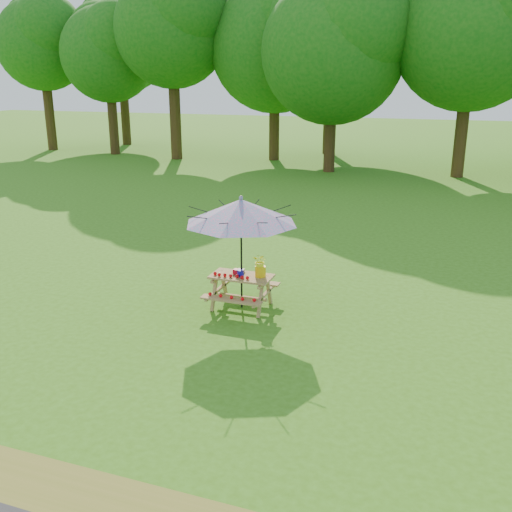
% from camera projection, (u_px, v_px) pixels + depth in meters
% --- Properties ---
extents(ground, '(120.00, 120.00, 0.00)m').
position_uv_depth(ground, '(388.00, 419.00, 7.61)').
color(ground, '#3B7215').
rests_on(ground, ground).
extents(picnic_table, '(1.20, 1.32, 0.67)m').
position_uv_depth(picnic_table, '(242.00, 292.00, 11.22)').
color(picnic_table, '#9F6D48').
rests_on(picnic_table, ground).
extents(patio_umbrella, '(2.22, 2.22, 2.25)m').
position_uv_depth(patio_umbrella, '(241.00, 211.00, 10.74)').
color(patio_umbrella, black).
rests_on(patio_umbrella, ground).
extents(produce_bins, '(0.25, 0.33, 0.13)m').
position_uv_depth(produce_bins, '(239.00, 272.00, 11.15)').
color(produce_bins, '#A80D24').
rests_on(produce_bins, picnic_table).
extents(tomatoes_row, '(0.77, 0.13, 0.07)m').
position_uv_depth(tomatoes_row, '(231.00, 276.00, 11.00)').
color(tomatoes_row, red).
rests_on(tomatoes_row, picnic_table).
extents(flower_bucket, '(0.32, 0.29, 0.47)m').
position_uv_depth(flower_bucket, '(260.00, 264.00, 10.99)').
color(flower_bucket, yellow).
rests_on(flower_bucket, picnic_table).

